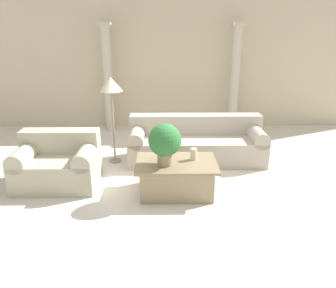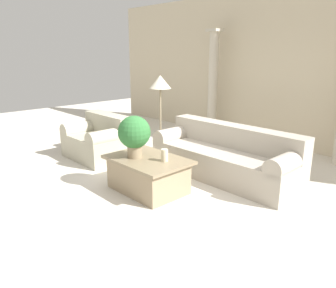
{
  "view_description": "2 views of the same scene",
  "coord_description": "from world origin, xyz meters",
  "px_view_note": "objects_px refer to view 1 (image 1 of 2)",
  "views": [
    {
      "loc": [
        -0.07,
        -4.75,
        2.31
      ],
      "look_at": [
        -0.01,
        -0.19,
        0.7
      ],
      "focal_mm": 35.0,
      "sensor_mm": 36.0,
      "label": 1
    },
    {
      "loc": [
        3.52,
        -3.19,
        1.94
      ],
      "look_at": [
        0.19,
        -0.06,
        0.65
      ],
      "focal_mm": 35.0,
      "sensor_mm": 36.0,
      "label": 2
    }
  ],
  "objects_px": {
    "loveseat": "(58,163)",
    "floor_lamp": "(111,89)",
    "sofa_long": "(196,143)",
    "potted_plant": "(165,141)",
    "coffee_table": "(176,177)"
  },
  "relations": [
    {
      "from": "coffee_table",
      "to": "potted_plant",
      "type": "bearing_deg",
      "value": -149.2
    },
    {
      "from": "sofa_long",
      "to": "floor_lamp",
      "type": "xyz_separation_m",
      "value": [
        -1.49,
        -0.05,
        1.01
      ]
    },
    {
      "from": "coffee_table",
      "to": "potted_plant",
      "type": "distance_m",
      "value": 0.62
    },
    {
      "from": "loveseat",
      "to": "sofa_long",
      "type": "bearing_deg",
      "value": 22.96
    },
    {
      "from": "coffee_table",
      "to": "floor_lamp",
      "type": "xyz_separation_m",
      "value": [
        -1.08,
        1.22,
        1.09
      ]
    },
    {
      "from": "sofa_long",
      "to": "potted_plant",
      "type": "distance_m",
      "value": 1.57
    },
    {
      "from": "sofa_long",
      "to": "loveseat",
      "type": "bearing_deg",
      "value": -157.04
    },
    {
      "from": "loveseat",
      "to": "floor_lamp",
      "type": "xyz_separation_m",
      "value": [
        0.74,
        0.89,
        0.99
      ]
    },
    {
      "from": "potted_plant",
      "to": "floor_lamp",
      "type": "height_order",
      "value": "floor_lamp"
    },
    {
      "from": "loveseat",
      "to": "potted_plant",
      "type": "height_order",
      "value": "potted_plant"
    },
    {
      "from": "sofa_long",
      "to": "floor_lamp",
      "type": "height_order",
      "value": "floor_lamp"
    },
    {
      "from": "loveseat",
      "to": "floor_lamp",
      "type": "distance_m",
      "value": 1.53
    },
    {
      "from": "loveseat",
      "to": "potted_plant",
      "type": "xyz_separation_m",
      "value": [
        1.66,
        -0.43,
        0.49
      ]
    },
    {
      "from": "loveseat",
      "to": "floor_lamp",
      "type": "height_order",
      "value": "floor_lamp"
    },
    {
      "from": "sofa_long",
      "to": "floor_lamp",
      "type": "distance_m",
      "value": 1.8
    }
  ]
}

